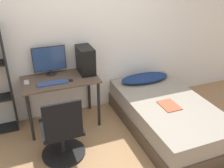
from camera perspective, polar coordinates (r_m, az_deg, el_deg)
ground_plane at (r=3.36m, az=1.53°, el=-17.26°), size 14.00×14.00×0.00m
wall_back at (r=3.93m, az=-6.46°, el=10.55°), size 8.00×0.05×2.50m
desk at (r=3.75m, az=-11.61°, el=-0.48°), size 1.09×0.62×0.77m
office_chair at (r=3.26m, az=-11.21°, el=-11.49°), size 0.57×0.57×0.91m
bed at (r=3.88m, az=12.36°, el=-6.85°), size 1.13×1.99×0.46m
pillow at (r=4.28m, az=7.50°, el=1.38°), size 0.86×0.36×0.11m
magazine at (r=3.65m, az=12.93°, el=-4.77°), size 0.24×0.32×0.01m
monitor at (r=3.79m, az=-14.11°, el=5.37°), size 0.49×0.16×0.44m
keyboard at (r=3.57m, az=-13.41°, el=0.18°), size 0.42×0.12×0.02m
pc_tower at (r=3.79m, az=-6.09°, el=5.49°), size 0.21×0.39×0.40m
mouse at (r=3.61m, az=-9.36°, el=0.85°), size 0.06×0.09×0.02m
phone at (r=3.71m, az=-18.96°, el=0.37°), size 0.07×0.14×0.01m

